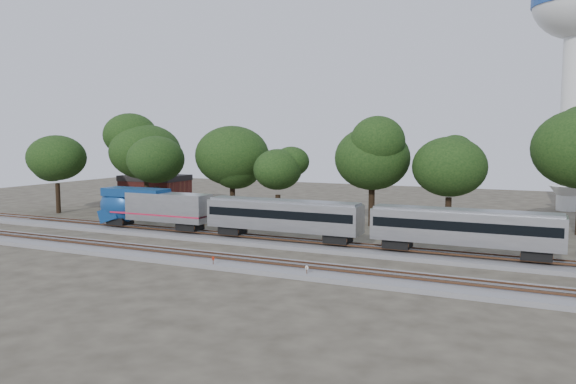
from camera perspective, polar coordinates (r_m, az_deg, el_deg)
name	(u,v)px	position (r m, az deg, el deg)	size (l,w,h in m)	color
ground	(225,253)	(54.58, -6.39, -6.15)	(160.00, 160.00, 0.00)	#383328
track_far	(255,240)	(59.64, -3.38, -4.91)	(160.00, 5.00, 0.73)	slate
track_near	(202,259)	(51.25, -8.74, -6.72)	(160.00, 5.00, 0.73)	slate
train	(466,227)	(52.59, 17.62, -3.40)	(86.47, 2.98, 4.39)	silver
switch_stand_red	(213,261)	(48.02, -7.61, -6.96)	(0.33, 0.16, 1.07)	#512D19
switch_stand_white	(307,270)	(44.50, 1.92, -7.95)	(0.32, 0.15, 1.04)	#512D19
switch_lever	(261,270)	(46.97, -2.76, -7.87)	(0.50, 0.30, 0.30)	#512D19
brick_building	(155,189)	(95.11, -13.34, 0.25)	(10.23, 7.37, 4.81)	maroon
tree_0	(56,158)	(88.04, -22.46, 3.22)	(8.19, 8.19, 11.55)	black
tree_1	(146,152)	(85.08, -14.27, 3.97)	(9.05, 9.05, 12.76)	black
tree_2	(156,160)	(78.68, -13.26, 3.21)	(8.13, 8.13, 11.46)	black
tree_3	(232,156)	(77.25, -5.69, 3.67)	(8.65, 8.65, 12.19)	black
tree_4	(278,170)	(70.90, -1.04, 2.29)	(7.10, 7.10, 10.02)	black
tree_5	(372,159)	(70.14, 8.55, 3.39)	(8.59, 8.59, 12.10)	black
tree_6	(449,167)	(66.90, 16.08, 2.46)	(7.81, 7.81, 11.01)	black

